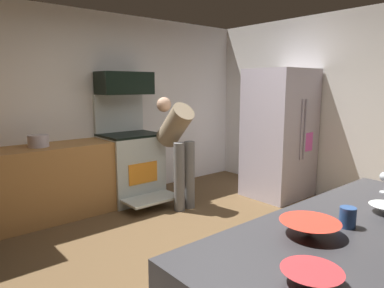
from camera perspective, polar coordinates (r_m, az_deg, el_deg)
The scene contains 12 objects.
ground_plane at distance 3.51m, azimuth 3.40°, elevation -17.95°, with size 5.20×4.80×0.02m, color brown.
wall_back at distance 5.08m, azimuth -15.00°, elevation 5.75°, with size 5.20×0.12×2.60m, color silver.
wall_right at distance 5.21m, azimuth 24.36°, elevation 5.32°, with size 0.12×4.80×2.60m, color silver.
lower_cabinet_run at distance 4.56m, azimuth -22.88°, elevation -5.94°, with size 2.40×0.60×0.90m, color #A9733C.
oven_range at distance 4.98m, azimuth -10.05°, elevation -3.38°, with size 0.76×1.03×1.49m.
microwave at distance 4.94m, azimuth -11.00°, elevation 9.77°, with size 0.74×0.38×0.31m, color black.
refrigerator at distance 5.20m, azimuth 14.12°, elevation 1.67°, with size 0.87×0.79×1.84m.
person_cook at distance 4.56m, azimuth -2.39°, elevation 0.28°, with size 0.31×0.64×1.46m.
mixing_bowl_large at distance 1.42m, azimuth 19.00°, elevation -19.95°, with size 0.23×0.23×0.06m, color red.
mixing_bowl_prep at distance 1.82m, azimuth 18.72°, elevation -12.92°, with size 0.29×0.29×0.07m, color red.
mug_tea at distance 1.97m, azimuth 24.18°, elevation -10.92°, with size 0.08×0.08×0.11m, color #2B4B84.
stock_pot at distance 4.45m, azimuth -23.91°, elevation 0.46°, with size 0.24×0.24×0.14m, color #BBB1BA.
Camera 1 is at (-2.15, -2.25, 1.62)m, focal length 32.49 mm.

